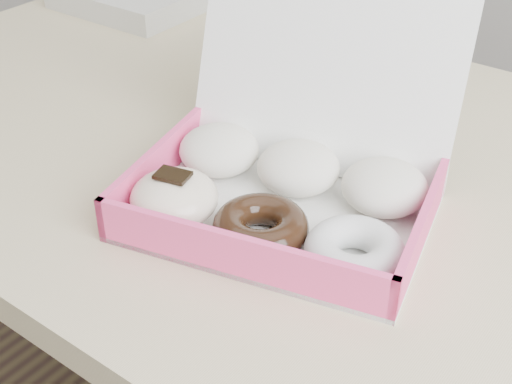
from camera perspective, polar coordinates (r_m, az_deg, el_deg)
The scene contains 2 objects.
table at distance 1.03m, azimuth -2.98°, elevation 1.82°, with size 1.20×0.80×0.75m.
donut_box at distance 0.79m, azimuth 2.27°, elevation 0.98°, with size 0.38×0.36×0.23m.
Camera 1 is at (0.56, -0.66, 1.22)m, focal length 50.00 mm.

